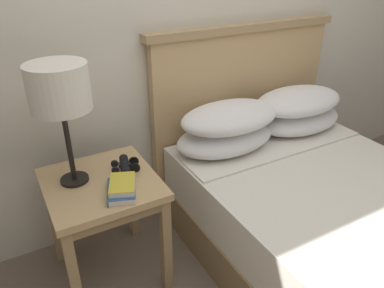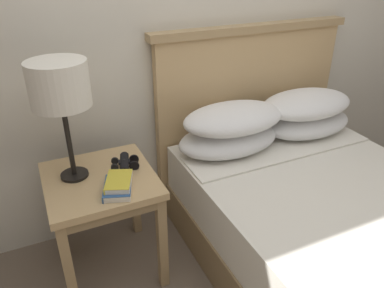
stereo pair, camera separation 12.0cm
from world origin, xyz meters
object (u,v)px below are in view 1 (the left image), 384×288
object	(u,v)px
bed	(327,215)
book_stacked_on_top	(122,184)
book_on_nightstand	(121,191)
binoculars_pair	(125,166)
table_lamp	(59,90)
nightstand	(103,196)

from	to	relation	value
bed	book_stacked_on_top	size ratio (longest dim) A/B	9.67
book_on_nightstand	book_stacked_on_top	distance (m)	0.03
binoculars_pair	bed	bearing A→B (deg)	-30.00
table_lamp	book_stacked_on_top	xyz separation A→B (m)	(0.16, -0.20, -0.40)
bed	book_stacked_on_top	xyz separation A→B (m)	(-0.97, 0.33, 0.31)
book_on_nightstand	nightstand	bearing A→B (deg)	108.99
book_on_nightstand	binoculars_pair	xyz separation A→B (m)	(0.09, 0.18, 0.01)
binoculars_pair	book_on_nightstand	bearing A→B (deg)	-115.31
binoculars_pair	nightstand	bearing A→B (deg)	-164.22
book_on_nightstand	binoculars_pair	bearing A→B (deg)	64.69
nightstand	binoculars_pair	world-z (taller)	binoculars_pair
book_on_nightstand	bed	bearing A→B (deg)	-18.68
nightstand	book_stacked_on_top	world-z (taller)	book_stacked_on_top
nightstand	binoculars_pair	distance (m)	0.18
nightstand	bed	bearing A→B (deg)	-24.83
nightstand	book_on_nightstand	xyz separation A→B (m)	(0.05, -0.15, 0.10)
bed	table_lamp	world-z (taller)	bed
nightstand	binoculars_pair	size ratio (longest dim) A/B	3.52
nightstand	bed	size ratio (longest dim) A/B	0.31
bed	table_lamp	xyz separation A→B (m)	(-1.14, 0.54, 0.71)
nightstand	book_on_nightstand	distance (m)	0.18
table_lamp	book_stacked_on_top	distance (m)	0.48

